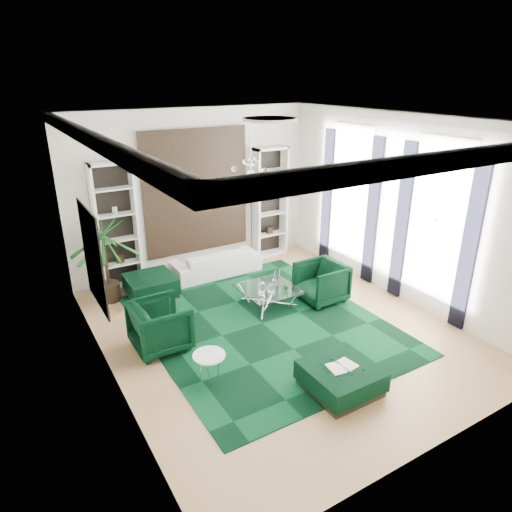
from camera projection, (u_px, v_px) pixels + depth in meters
floor at (276, 329)px, 8.58m from camera, size 6.00×7.00×0.02m
ceiling at (280, 118)px, 7.16m from camera, size 6.00×7.00×0.02m
wall_back at (195, 191)px, 10.67m from camera, size 6.00×0.02×3.80m
wall_front at (451, 321)px, 5.08m from camera, size 6.00×0.02×3.80m
wall_left at (100, 269)px, 6.44m from camera, size 0.02×7.00×3.80m
wall_right at (401, 209)px, 9.31m from camera, size 0.02×7.00×3.80m
crown_molding at (280, 126)px, 7.21m from camera, size 6.00×7.00×0.18m
ceiling_medallion at (270, 119)px, 7.42m from camera, size 0.90×0.90×0.05m
tapestry at (196, 192)px, 10.63m from camera, size 2.50×0.06×2.80m
shelving_left at (117, 227)px, 9.77m from camera, size 0.90×0.38×2.80m
shelving_right at (270, 203)px, 11.63m from camera, size 0.90×0.38×2.80m
painting at (94, 258)px, 6.96m from camera, size 0.04×1.30×1.60m
window_near at (437, 220)px, 8.58m from camera, size 0.03×1.10×2.90m
curtain_near_a at (470, 245)px, 8.03m from camera, size 0.07×0.30×3.25m
curtain_near_b at (402, 222)px, 9.28m from camera, size 0.07×0.30×3.25m
window_far at (350, 193)px, 10.49m from camera, size 0.03×1.10×2.90m
curtain_far_a at (372, 212)px, 9.95m from camera, size 0.07×0.30×3.25m
curtain_far_b at (327, 197)px, 11.19m from camera, size 0.07×0.30×3.25m
rug at (262, 324)px, 8.73m from camera, size 4.20×5.00×0.02m
sofa at (216, 262)px, 10.81m from camera, size 2.11×0.83×0.62m
armchair_left at (160, 326)px, 7.84m from camera, size 0.95×0.92×0.86m
armchair_right at (321, 282)px, 9.52m from camera, size 0.91×0.89×0.83m
coffee_table at (269, 297)px, 9.39m from camera, size 1.12×1.12×0.38m
ottoman_side at (151, 286)px, 9.80m from camera, size 0.98×0.98×0.44m
ottoman_front at (341, 378)px, 6.85m from camera, size 1.02×1.02×0.41m
book at (342, 366)px, 6.77m from camera, size 0.44×0.29×0.03m
side_table at (210, 369)px, 7.02m from camera, size 0.50×0.50×0.48m
palm at (104, 248)px, 9.23m from camera, size 1.48×1.48×2.36m
chandelier at (251, 175)px, 7.76m from camera, size 0.71×0.71×0.64m
table_plant at (287, 284)px, 9.22m from camera, size 0.13×0.10×0.23m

